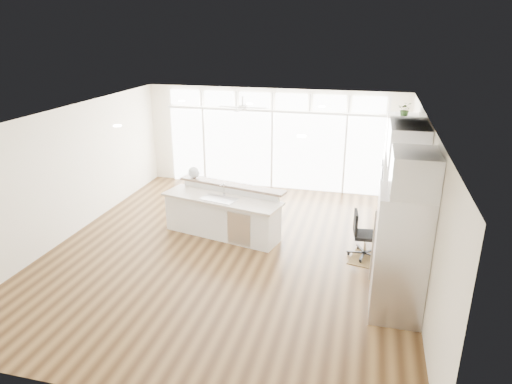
# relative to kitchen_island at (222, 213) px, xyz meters

# --- Properties ---
(floor) EXTENTS (7.00, 8.00, 0.02)m
(floor) POSITION_rel_kitchen_island_xyz_m (0.37, -0.66, -0.53)
(floor) COLOR #402913
(floor) RESTS_ON ground
(ceiling) EXTENTS (7.00, 8.00, 0.02)m
(ceiling) POSITION_rel_kitchen_island_xyz_m (0.37, -0.66, 2.18)
(ceiling) COLOR white
(ceiling) RESTS_ON wall_back
(wall_back) EXTENTS (7.00, 0.04, 2.70)m
(wall_back) POSITION_rel_kitchen_island_xyz_m (0.37, 3.34, 0.83)
(wall_back) COLOR white
(wall_back) RESTS_ON floor
(wall_front) EXTENTS (7.00, 0.04, 2.70)m
(wall_front) POSITION_rel_kitchen_island_xyz_m (0.37, -4.66, 0.83)
(wall_front) COLOR white
(wall_front) RESTS_ON floor
(wall_left) EXTENTS (0.04, 8.00, 2.70)m
(wall_left) POSITION_rel_kitchen_island_xyz_m (-3.13, -0.66, 0.83)
(wall_left) COLOR white
(wall_left) RESTS_ON floor
(wall_right) EXTENTS (0.04, 8.00, 2.70)m
(wall_right) POSITION_rel_kitchen_island_xyz_m (3.87, -0.66, 0.83)
(wall_right) COLOR white
(wall_right) RESTS_ON floor
(glass_wall) EXTENTS (5.80, 0.06, 2.08)m
(glass_wall) POSITION_rel_kitchen_island_xyz_m (0.37, 3.28, 0.53)
(glass_wall) COLOR white
(glass_wall) RESTS_ON wall_back
(transom_row) EXTENTS (5.90, 0.06, 0.40)m
(transom_row) POSITION_rel_kitchen_island_xyz_m (0.37, 3.28, 1.86)
(transom_row) COLOR white
(transom_row) RESTS_ON wall_back
(desk_window) EXTENTS (0.04, 0.85, 0.85)m
(desk_window) POSITION_rel_kitchen_island_xyz_m (3.83, -0.36, 1.03)
(desk_window) COLOR white
(desk_window) RESTS_ON wall_right
(ceiling_fan) EXTENTS (1.16, 1.16, 0.32)m
(ceiling_fan) POSITION_rel_kitchen_island_xyz_m (-0.13, 2.14, 1.96)
(ceiling_fan) COLOR silver
(ceiling_fan) RESTS_ON ceiling
(recessed_lights) EXTENTS (3.40, 3.00, 0.02)m
(recessed_lights) POSITION_rel_kitchen_island_xyz_m (0.37, -0.46, 2.16)
(recessed_lights) COLOR white
(recessed_lights) RESTS_ON ceiling
(oven_cabinet) EXTENTS (0.64, 1.20, 2.50)m
(oven_cabinet) POSITION_rel_kitchen_island_xyz_m (3.54, 1.14, 0.73)
(oven_cabinet) COLOR white
(oven_cabinet) RESTS_ON floor
(desk_nook) EXTENTS (0.72, 1.30, 0.76)m
(desk_nook) POSITION_rel_kitchen_island_xyz_m (3.50, -0.36, -0.14)
(desk_nook) COLOR white
(desk_nook) RESTS_ON floor
(upper_cabinets) EXTENTS (0.64, 1.30, 0.64)m
(upper_cabinets) POSITION_rel_kitchen_island_xyz_m (3.54, -0.36, 1.83)
(upper_cabinets) COLOR white
(upper_cabinets) RESTS_ON wall_right
(refrigerator) EXTENTS (0.76, 0.90, 2.00)m
(refrigerator) POSITION_rel_kitchen_island_xyz_m (3.48, -2.01, 0.48)
(refrigerator) COLOR silver
(refrigerator) RESTS_ON floor
(fridge_cabinet) EXTENTS (0.64, 0.90, 0.60)m
(fridge_cabinet) POSITION_rel_kitchen_island_xyz_m (3.54, -2.01, 1.78)
(fridge_cabinet) COLOR white
(fridge_cabinet) RESTS_ON wall_right
(framed_photos) EXTENTS (0.06, 0.22, 0.80)m
(framed_photos) POSITION_rel_kitchen_island_xyz_m (3.83, 0.26, 0.88)
(framed_photos) COLOR black
(framed_photos) RESTS_ON wall_right
(kitchen_island) EXTENTS (2.75, 1.53, 1.03)m
(kitchen_island) POSITION_rel_kitchen_island_xyz_m (0.00, 0.00, 0.00)
(kitchen_island) COLOR white
(kitchen_island) RESTS_ON floor
(rug) EXTENTS (1.14, 0.92, 0.01)m
(rug) POSITION_rel_kitchen_island_xyz_m (3.24, -0.40, -0.51)
(rug) COLOR #3C2913
(rug) RESTS_ON floor
(office_chair) EXTENTS (0.52, 0.49, 0.92)m
(office_chair) POSITION_rel_kitchen_island_xyz_m (2.98, -0.25, -0.06)
(office_chair) COLOR black
(office_chair) RESTS_ON floor
(fishbowl) EXTENTS (0.28, 0.28, 0.25)m
(fishbowl) POSITION_rel_kitchen_island_xyz_m (-0.84, 0.60, 0.64)
(fishbowl) COLOR silver
(fishbowl) RESTS_ON kitchen_island
(monitor) EXTENTS (0.14, 0.53, 0.44)m
(monitor) POSITION_rel_kitchen_island_xyz_m (3.42, -0.36, 0.46)
(monitor) COLOR black
(monitor) RESTS_ON desk_nook
(keyboard) EXTENTS (0.16, 0.34, 0.02)m
(keyboard) POSITION_rel_kitchen_island_xyz_m (3.25, -0.36, 0.25)
(keyboard) COLOR silver
(keyboard) RESTS_ON desk_nook
(potted_plant) EXTENTS (0.31, 0.33, 0.24)m
(potted_plant) POSITION_rel_kitchen_island_xyz_m (3.54, 1.14, 2.10)
(potted_plant) COLOR #335524
(potted_plant) RESTS_ON oven_cabinet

